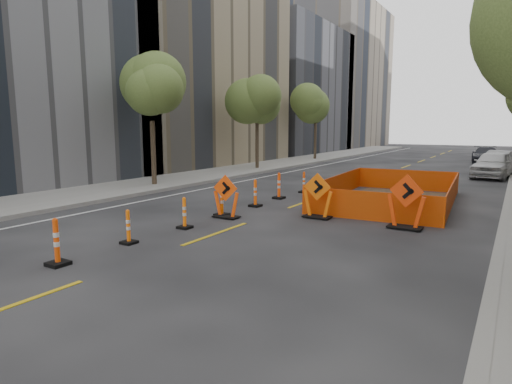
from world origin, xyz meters
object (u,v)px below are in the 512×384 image
Objects in this scene: channelizer_3 at (128,227)px; channelizer_8 at (304,182)px; chevron_sign_right at (406,202)px; parked_car_far at (486,155)px; channelizer_7 at (279,186)px; parked_car_mid at (499,161)px; channelizer_6 at (255,193)px; chevron_sign_left at (226,196)px; chevron_sign_center at (318,196)px; channelizer_5 at (222,200)px; channelizer_2 at (57,242)px; parked_car_near at (493,164)px; channelizer_4 at (184,213)px.

channelizer_8 reaches higher than channelizer_3.
chevron_sign_right is 26.14m from parked_car_far.
channelizer_7 is 0.27× the size of parked_car_mid.
chevron_sign_left is at bearing -83.95° from channelizer_6.
parked_car_far is (3.35, 26.11, -0.05)m from chevron_sign_center.
chevron_sign_right is (5.79, 1.35, 0.28)m from channelizer_5.
parked_car_mid is at bearing -83.44° from parked_car_far.
channelizer_2 is 5.99m from chevron_sign_left.
channelizer_3 is 4.11m from channelizer_5.
channelizer_5 is at bearing -108.62° from parked_car_far.
parked_car_far is at bearing 76.29° from channelizer_6.
parked_car_near is (1.52, 16.01, -0.03)m from chevron_sign_right.
channelizer_3 is at bearing -90.06° from channelizer_7.
chevron_sign_right reaches higher than channelizer_7.
channelizer_7 is 4.02m from chevron_sign_center.
channelizer_6 is at bearing 90.46° from channelizer_4.
chevron_sign_center reaches higher than channelizer_4.
chevron_sign_right reaches higher than channelizer_4.
parked_car_mid is (7.39, 28.55, 0.15)m from channelizer_2.
chevron_sign_center reaches higher than parked_car_mid.
parked_car_mid is 5.23m from parked_car_far.
channelizer_7 is (-0.12, 6.17, 0.08)m from channelizer_4.
chevron_sign_left reaches higher than channelizer_4.
channelizer_4 is 0.98× the size of channelizer_8.
chevron_sign_right is (5.47, 1.54, 0.10)m from chevron_sign_left.
channelizer_8 is at bearing 83.92° from chevron_sign_left.
channelizer_8 reaches higher than channelizer_4.
channelizer_8 is (0.19, 2.06, -0.07)m from channelizer_7.
parked_car_far reaches higher than channelizer_3.
channelizer_2 is at bearing -89.27° from channelizer_3.
channelizer_4 is 0.20× the size of parked_car_near.
chevron_sign_right reaches higher than channelizer_6.
channelizer_2 is 0.96× the size of channelizer_7.
channelizer_6 is at bearing 177.87° from chevron_sign_right.
channelizer_2 is at bearing -99.64° from parked_car_near.
chevron_sign_right reaches higher than channelizer_5.
channelizer_7 is 2.07m from channelizer_8.
parked_car_near is (7.30, 23.53, 0.26)m from channelizer_2.
parked_car_near is 1.13× the size of parked_car_mid.
channelizer_3 is 0.84× the size of channelizer_5.
channelizer_4 is 20.71m from parked_car_near.
channelizer_2 is at bearing -122.62° from chevron_sign_right.
channelizer_5 is 0.66× the size of chevron_sign_right.
parked_car_near is at bearing 71.16° from channelizer_3.
chevron_sign_center is 16.57m from parked_car_near.
channelizer_3 is 27.51m from parked_car_mid.
chevron_sign_right is (5.80, 5.47, 0.37)m from channelizer_3.
chevron_sign_right is at bearing -78.81° from parked_car_mid.
parked_car_near is at bearing 68.40° from chevron_sign_center.
channelizer_2 is 1.10× the size of channelizer_8.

